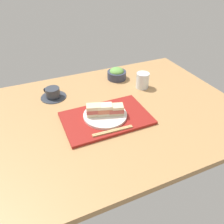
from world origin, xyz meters
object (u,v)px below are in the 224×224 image
at_px(sandwich_far, 116,109).
at_px(drinking_glass, 143,81).
at_px(salad_bowl, 117,74).
at_px(coffee_cup, 53,94).
at_px(sandwich_plate, 105,115).
at_px(sandwich_near, 94,110).
at_px(chopsticks_pair, 113,131).
at_px(sandwich_middle, 105,110).

height_order(sandwich_far, drinking_glass, drinking_glass).
bearing_deg(drinking_glass, sandwich_far, -141.57).
distance_m(sandwich_far, salad_bowl, 0.43).
bearing_deg(coffee_cup, sandwich_plate, -57.10).
xyz_separation_m(sandwich_far, coffee_cup, (-0.25, 0.33, -0.03)).
xyz_separation_m(sandwich_plate, sandwich_far, (0.05, -0.02, 0.03)).
height_order(sandwich_near, sandwich_far, sandwich_near).
distance_m(chopsticks_pair, drinking_glass, 0.48).
height_order(sandwich_plate, coffee_cup, coffee_cup).
xyz_separation_m(sandwich_middle, salad_bowl, (0.24, 0.38, -0.02)).
relative_size(sandwich_near, drinking_glass, 0.87).
bearing_deg(sandwich_near, salad_bowl, 51.14).
height_order(sandwich_near, sandwich_middle, same).
height_order(sandwich_far, salad_bowl, salad_bowl).
bearing_deg(sandwich_middle, coffee_cup, 122.90).
distance_m(sandwich_plate, chopsticks_pair, 0.12).
distance_m(sandwich_near, sandwich_far, 0.11).
distance_m(sandwich_far, drinking_glass, 0.36).
height_order(sandwich_middle, coffee_cup, sandwich_middle).
distance_m(sandwich_plate, drinking_glass, 0.39).
distance_m(coffee_cup, drinking_glass, 0.54).
bearing_deg(sandwich_plate, salad_bowl, 57.86).
bearing_deg(sandwich_middle, sandwich_near, 162.00).
height_order(sandwich_near, coffee_cup, sandwich_near).
relative_size(sandwich_plate, salad_bowl, 1.78).
distance_m(salad_bowl, coffee_cup, 0.44).
distance_m(sandwich_plate, salad_bowl, 0.45).
bearing_deg(sandwich_plate, drinking_glass, 31.58).
relative_size(sandwich_near, salad_bowl, 0.68).
relative_size(coffee_cup, drinking_glass, 1.52).
distance_m(salad_bowl, chopsticks_pair, 0.56).
relative_size(sandwich_plate, chopsticks_pair, 1.12).
bearing_deg(sandwich_far, drinking_glass, 38.43).
height_order(sandwich_near, drinking_glass, drinking_glass).
bearing_deg(salad_bowl, chopsticks_pair, -116.50).
relative_size(chopsticks_pair, coffee_cup, 1.34).
height_order(sandwich_far, chopsticks_pair, sandwich_far).
height_order(sandwich_middle, sandwich_far, sandwich_middle).
xyz_separation_m(chopsticks_pair, coffee_cup, (-0.19, 0.43, 0.01)).
distance_m(sandwich_middle, coffee_cup, 0.37).
height_order(sandwich_plate, drinking_glass, drinking_glass).
bearing_deg(drinking_glass, sandwich_middle, -148.42).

